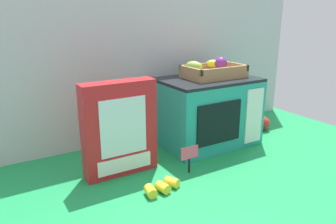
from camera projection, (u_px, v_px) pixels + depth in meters
ground_plane at (183, 154)px, 1.32m from camera, size 1.70×1.70×0.00m
display_back_panel at (151, 64)px, 1.44m from camera, size 1.61×0.03×0.67m
toy_microwave at (207, 111)px, 1.40m from camera, size 0.40×0.28×0.29m
food_groups_crate at (213, 71)px, 1.37m from camera, size 0.26×0.17×0.08m
cookie_set_box at (120, 129)px, 1.12m from camera, size 0.26×0.07×0.33m
price_sign at (190, 155)px, 1.14m from camera, size 0.07×0.01×0.10m
loose_toy_banana at (162, 187)px, 1.04m from camera, size 0.13×0.07×0.03m
loose_toy_apple at (262, 123)px, 1.58m from camera, size 0.07×0.07×0.07m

